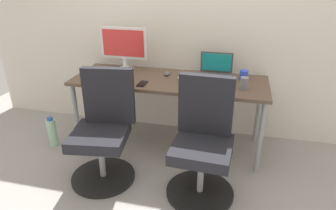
# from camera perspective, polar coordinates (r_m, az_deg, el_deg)

# --- Properties ---
(ground_plane) EXTENTS (5.28, 5.28, 0.00)m
(ground_plane) POSITION_cam_1_polar(r_m,az_deg,el_deg) (3.17, 0.21, -7.23)
(ground_plane) COLOR gray
(back_wall) EXTENTS (4.40, 0.04, 2.60)m
(back_wall) POSITION_cam_1_polar(r_m,az_deg,el_deg) (3.12, 2.07, 17.71)
(back_wall) COLOR silver
(back_wall) RESTS_ON ground
(desk) EXTENTS (1.83, 0.65, 0.70)m
(desk) POSITION_cam_1_polar(r_m,az_deg,el_deg) (2.88, 0.23, 3.78)
(desk) COLOR brown
(desk) RESTS_ON ground
(office_chair_left) EXTENTS (0.54, 0.54, 0.94)m
(office_chair_left) POSITION_cam_1_polar(r_m,az_deg,el_deg) (2.57, -12.06, -4.97)
(office_chair_left) COLOR black
(office_chair_left) RESTS_ON ground
(office_chair_right) EXTENTS (0.54, 0.54, 0.94)m
(office_chair_right) POSITION_cam_1_polar(r_m,az_deg,el_deg) (2.36, 6.57, -7.35)
(office_chair_right) COLOR black
(office_chair_right) RESTS_ON ground
(water_bottle_on_floor) EXTENTS (0.09, 0.09, 0.31)m
(water_bottle_on_floor) POSITION_cam_1_polar(r_m,az_deg,el_deg) (3.29, -21.00, -4.76)
(water_bottle_on_floor) COLOR #A5D8B2
(water_bottle_on_floor) RESTS_ON ground
(desktop_monitor) EXTENTS (0.48, 0.18, 0.43)m
(desktop_monitor) POSITION_cam_1_polar(r_m,az_deg,el_deg) (3.12, -8.33, 11.02)
(desktop_monitor) COLOR silver
(desktop_monitor) RESTS_ON desk
(open_laptop) EXTENTS (0.31, 0.26, 0.23)m
(open_laptop) POSITION_cam_1_polar(r_m,az_deg,el_deg) (2.95, 8.92, 6.31)
(open_laptop) COLOR #4C4C51
(open_laptop) RESTS_ON desk
(keyboard_by_monitor) EXTENTS (0.34, 0.12, 0.02)m
(keyboard_by_monitor) POSITION_cam_1_polar(r_m,az_deg,el_deg) (2.86, -11.51, 4.59)
(keyboard_by_monitor) COLOR silver
(keyboard_by_monitor) RESTS_ON desk
(keyboard_by_laptop) EXTENTS (0.34, 0.12, 0.02)m
(keyboard_by_laptop) POSITION_cam_1_polar(r_m,az_deg,el_deg) (3.04, -12.73, 5.65)
(keyboard_by_laptop) COLOR #B7B7B7
(keyboard_by_laptop) RESTS_ON desk
(mouse_by_monitor) EXTENTS (0.06, 0.10, 0.03)m
(mouse_by_monitor) POSITION_cam_1_polar(r_m,az_deg,el_deg) (2.97, -0.18, 5.93)
(mouse_by_monitor) COLOR #515156
(mouse_by_monitor) RESTS_ON desk
(mouse_by_laptop) EXTENTS (0.06, 0.10, 0.03)m
(mouse_by_laptop) POSITION_cam_1_polar(r_m,az_deg,el_deg) (2.86, 2.39, 5.21)
(mouse_by_laptop) COLOR silver
(mouse_by_laptop) RESTS_ON desk
(coffee_mug) EXTENTS (0.08, 0.08, 0.09)m
(coffee_mug) POSITION_cam_1_polar(r_m,az_deg,el_deg) (2.92, 14.10, 5.48)
(coffee_mug) COLOR blue
(coffee_mug) RESTS_ON desk
(pen_cup) EXTENTS (0.07, 0.07, 0.10)m
(pen_cup) POSITION_cam_1_polar(r_m,az_deg,el_deg) (2.68, 14.17, 4.00)
(pen_cup) COLOR slate
(pen_cup) RESTS_ON desk
(phone_near_monitor) EXTENTS (0.07, 0.14, 0.01)m
(phone_near_monitor) POSITION_cam_1_polar(r_m,az_deg,el_deg) (2.74, -4.87, 4.03)
(phone_near_monitor) COLOR black
(phone_near_monitor) RESTS_ON desk
(phone_near_laptop) EXTENTS (0.07, 0.14, 0.01)m
(phone_near_laptop) POSITION_cam_1_polar(r_m,az_deg,el_deg) (2.64, 5.94, 3.19)
(phone_near_laptop) COLOR black
(phone_near_laptop) RESTS_ON desk
(notebook) EXTENTS (0.21, 0.15, 0.03)m
(notebook) POSITION_cam_1_polar(r_m,az_deg,el_deg) (2.71, 10.11, 3.63)
(notebook) COLOR yellow
(notebook) RESTS_ON desk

